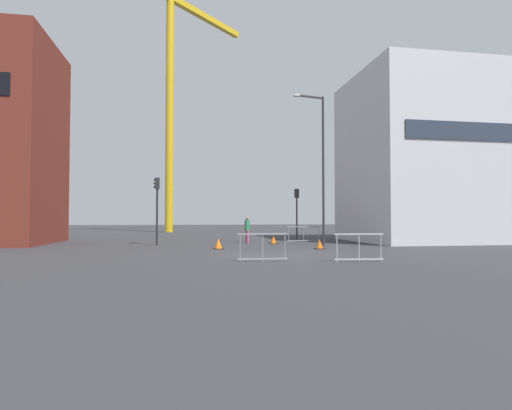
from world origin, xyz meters
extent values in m
plane|color=#333335|center=(0.00, 0.00, 0.00)|extent=(160.00, 160.00, 0.00)
cube|color=silver|center=(13.92, 8.85, 5.87)|extent=(11.84, 9.16, 11.74)
cube|color=#2D3847|center=(13.92, 4.23, 6.91)|extent=(9.95, 0.08, 1.10)
cylinder|color=gold|center=(-5.74, 30.48, 13.56)|extent=(0.90, 0.90, 27.12)
cube|color=gold|center=(-3.44, 32.71, 27.52)|extent=(13.64, 13.22, 0.70)
cylinder|color=#2D2D30|center=(4.36, 5.56, 4.48)|extent=(0.14, 0.14, 8.96)
cube|color=#2D2D30|center=(3.49, 5.40, 8.86)|extent=(1.75, 0.43, 0.10)
ellipsoid|color=silver|center=(2.63, 5.24, 8.84)|extent=(0.44, 0.24, 0.16)
cylinder|color=#2D2D30|center=(4.80, 13.20, 1.61)|extent=(0.12, 0.12, 3.22)
cube|color=#2D2D30|center=(4.80, 13.20, 3.57)|extent=(0.36, 0.37, 0.70)
sphere|color=red|center=(4.69, 13.34, 3.79)|extent=(0.11, 0.11, 0.11)
sphere|color=#3C2905|center=(4.69, 13.34, 3.57)|extent=(0.11, 0.11, 0.11)
sphere|color=#07330F|center=(4.69, 13.34, 3.35)|extent=(0.11, 0.11, 0.11)
cylinder|color=#232326|center=(-5.48, 7.73, 1.71)|extent=(0.12, 0.12, 3.41)
cube|color=#232326|center=(-5.48, 7.73, 3.76)|extent=(0.29, 0.25, 0.70)
sphere|color=red|center=(-5.65, 7.72, 3.98)|extent=(0.11, 0.11, 0.11)
sphere|color=#3C2905|center=(-5.65, 7.72, 3.76)|extent=(0.11, 0.11, 0.11)
sphere|color=#07330F|center=(-5.65, 7.72, 3.54)|extent=(0.11, 0.11, 0.11)
cylinder|color=#D14C8C|center=(0.25, 9.29, 0.41)|extent=(0.14, 0.14, 0.82)
cylinder|color=#D14C8C|center=(0.32, 9.10, 0.41)|extent=(0.14, 0.14, 0.82)
cylinder|color=#2D844C|center=(0.29, 9.19, 1.16)|extent=(0.34, 0.34, 0.68)
sphere|color=#8C6647|center=(0.29, 9.19, 1.61)|extent=(0.22, 0.22, 0.22)
cube|color=gray|center=(4.20, 9.25, 1.05)|extent=(2.40, 0.23, 0.06)
cube|color=gray|center=(4.20, 9.25, 0.10)|extent=(2.40, 0.23, 0.06)
cylinder|color=gray|center=(3.12, 9.17, 0.53)|extent=(0.04, 0.04, 1.05)
cylinder|color=gray|center=(4.20, 9.25, 0.53)|extent=(0.04, 0.04, 1.05)
cylinder|color=gray|center=(5.28, 9.32, 0.53)|extent=(0.04, 0.04, 1.05)
cube|color=#B2B5BA|center=(2.74, -3.22, 1.05)|extent=(1.88, 0.23, 0.06)
cube|color=#B2B5BA|center=(2.74, -3.22, 0.10)|extent=(1.88, 0.23, 0.06)
cylinder|color=#B2B5BA|center=(1.89, -3.14, 0.53)|extent=(0.04, 0.04, 1.05)
cylinder|color=#B2B5BA|center=(2.74, -3.22, 0.53)|extent=(0.04, 0.04, 1.05)
cylinder|color=#B2B5BA|center=(3.58, -3.30, 0.53)|extent=(0.04, 0.04, 1.05)
cube|color=gray|center=(-0.83, -2.46, 1.05)|extent=(1.93, 0.14, 0.06)
cube|color=gray|center=(-0.83, -2.46, 0.10)|extent=(1.93, 0.14, 0.06)
cylinder|color=gray|center=(-1.70, -2.43, 0.53)|extent=(0.04, 0.04, 1.05)
cylinder|color=gray|center=(-0.83, -2.46, 0.53)|extent=(0.04, 0.04, 1.05)
cylinder|color=gray|center=(0.04, -2.50, 0.53)|extent=(0.04, 0.04, 1.05)
cube|color=black|center=(3.32, 3.24, 0.01)|extent=(0.51, 0.51, 0.03)
cone|color=#E55B0F|center=(3.32, 3.24, 0.26)|extent=(0.39, 0.39, 0.51)
cube|color=black|center=(-2.02, 4.13, 0.01)|extent=(0.57, 0.57, 0.03)
cone|color=orange|center=(-2.02, 4.13, 0.29)|extent=(0.44, 0.44, 0.57)
cube|color=black|center=(1.80, 7.92, 0.01)|extent=(0.50, 0.50, 0.03)
cone|color=orange|center=(1.80, 7.92, 0.25)|extent=(0.38, 0.38, 0.50)
camera|label=1|loc=(-3.69, -17.88, 1.67)|focal=28.79mm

